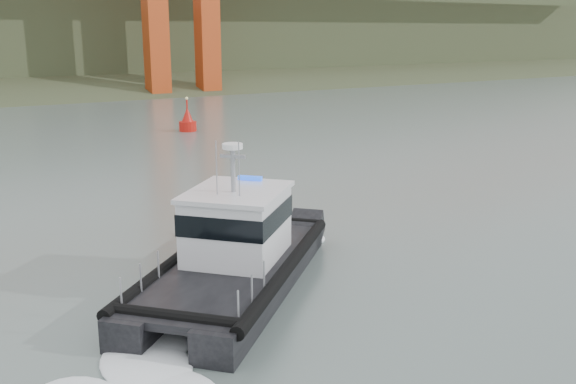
% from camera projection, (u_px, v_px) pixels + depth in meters
% --- Properties ---
extents(ground, '(400.00, 400.00, 0.00)m').
position_uv_depth(ground, '(408.00, 302.00, 22.51)').
color(ground, '#475550').
rests_on(ground, ground).
extents(patrol_boat, '(11.20, 10.99, 5.59)m').
position_uv_depth(patrol_boat, '(234.00, 251.00, 23.56)').
color(patrol_boat, black).
rests_on(patrol_boat, ground).
extents(nav_buoy, '(1.65, 1.65, 3.43)m').
position_uv_depth(nav_buoy, '(188.00, 122.00, 60.83)').
color(nav_buoy, red).
rests_on(nav_buoy, ground).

